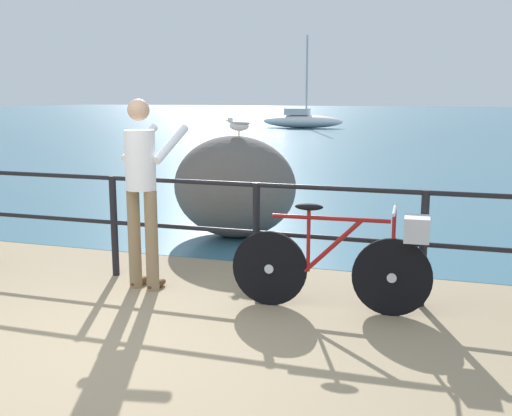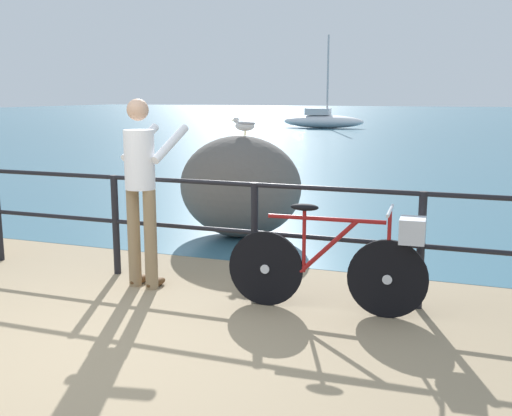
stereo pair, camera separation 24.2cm
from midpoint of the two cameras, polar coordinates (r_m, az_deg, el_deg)
name	(u,v)px [view 2 (the right image)]	position (r m, az deg, el deg)	size (l,w,h in m)	color
ground_plane	(403,145)	(23.56, 13.83, 5.74)	(120.00, 120.00, 0.10)	#937F60
sea_surface	(445,117)	(51.18, 17.34, 8.09)	(120.00, 90.00, 0.01)	#38667A
promenade_railing	(182,218)	(5.95, -5.79, -0.90)	(7.60, 0.07, 1.02)	black
bicycle	(343,259)	(5.16, 9.45, -4.78)	(1.70, 0.48, 0.92)	black
person_at_railing	(142,184)	(5.77, -9.45, 2.20)	(0.51, 0.66, 1.78)	#8C7251
breakwater_boulder_main	(240,187)	(7.81, -0.62, 2.00)	(1.60, 1.19, 1.30)	#605B56
seagull	(245,125)	(7.73, -0.18, 7.80)	(0.34, 0.13, 0.23)	gold
sailboat	(323,120)	(33.59, 6.47, 8.15)	(4.41, 1.35, 4.90)	white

